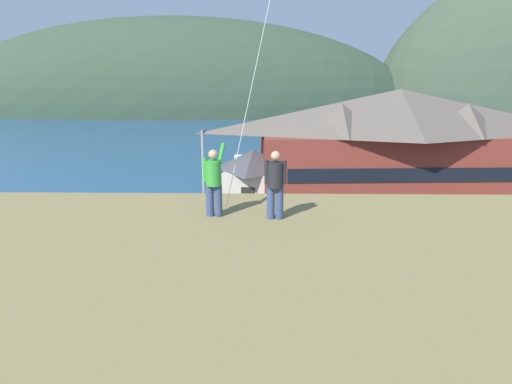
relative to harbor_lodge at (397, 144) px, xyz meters
name	(u,v)px	position (x,y,z in m)	size (l,w,h in m)	color
ground_plane	(255,334)	(-11.64, -21.20, -5.19)	(600.00, 600.00, 0.00)	#66604C
parking_lot_pad	(257,283)	(-11.64, -16.20, -5.14)	(40.00, 20.00, 0.10)	gray
bay_water	(262,141)	(-11.64, 38.80, -5.18)	(360.00, 84.00, 0.03)	navy
far_hill_west_ridge	(174,112)	(-38.31, 98.82, -5.19)	(142.70, 51.43, 53.62)	#334733
harbor_lodge	(397,144)	(0.00, 0.00, 0.00)	(24.62, 10.07, 9.80)	brown
storage_shed_near_lot	(88,247)	(-20.06, -17.67, -2.60)	(5.90, 4.51, 5.00)	#338475
storage_shed_waterside	(254,177)	(-12.17, -1.15, -2.64)	(5.58, 6.03, 4.92)	beige
wharf_dock	(268,170)	(-10.81, 12.53, -4.84)	(3.20, 14.86, 0.70)	#70604C
moored_boat_wharfside	(240,168)	(-14.01, 11.91, -4.47)	(1.85, 5.54, 2.16)	#23564C
moored_boat_outer_mooring	(297,162)	(-7.33, 15.31, -4.47)	(2.57, 7.18, 2.16)	silver
parked_car_mid_row_near	(4,255)	(-26.00, -15.00, -4.13)	(4.27, 2.20, 1.82)	silver
parked_car_corner_spot	(297,257)	(-9.42, -15.08, -4.13)	(4.29, 2.23, 1.82)	black
parked_car_back_row_right	(490,263)	(1.07, -15.60, -4.13)	(4.29, 2.24, 1.82)	slate
parked_car_front_row_silver	(447,312)	(-3.37, -21.10, -4.13)	(4.33, 2.33, 1.82)	#236633
parked_car_lone_by_shed	(156,316)	(-15.82, -21.65, -4.13)	(4.34, 2.33, 1.82)	red
parked_car_front_row_end	(333,320)	(-8.34, -21.79, -4.13)	(4.29, 2.23, 1.82)	black
parked_car_front_row_red	(214,253)	(-14.14, -14.50, -4.13)	(4.30, 2.26, 1.82)	#B28923
parked_car_mid_row_center	(390,251)	(-4.00, -14.07, -4.13)	(4.34, 2.34, 1.82)	silver
parking_light_pole	(204,181)	(-15.12, -10.65, -0.78)	(0.24, 0.78, 7.54)	#ADADB2
person_kite_flyer	(214,180)	(-12.54, -27.76, 3.20)	(0.56, 0.64, 1.86)	#384770
person_companion	(275,183)	(-10.98, -27.96, 3.19)	(0.55, 0.40, 1.74)	#384770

